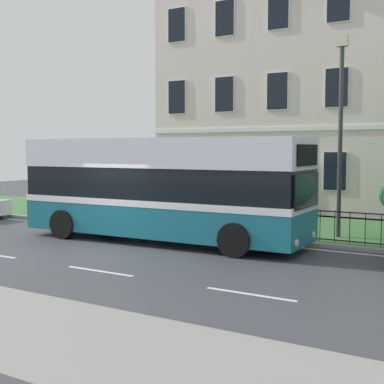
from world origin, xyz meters
name	(u,v)px	position (x,y,z in m)	size (l,w,h in m)	color
ground_plane	(115,245)	(0.00, 1.22, -0.01)	(60.00, 56.00, 0.18)	#3F4147
georgian_townhouse	(342,69)	(2.76, 16.26, 7.06)	(16.13, 11.14, 13.81)	beige
iron_verge_railing	(240,219)	(2.76, 4.40, 0.62)	(14.51, 0.04, 0.97)	black
single_decker_bus	(162,188)	(0.92, 2.45, 1.73)	(9.57, 2.79, 3.29)	#19677B
street_lamp_post	(341,122)	(5.72, 5.55, 3.82)	(0.36, 0.24, 6.42)	#333338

